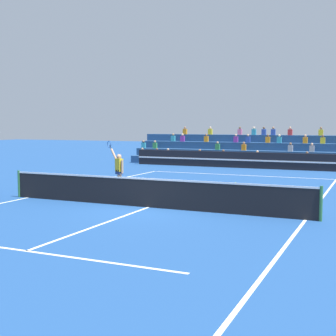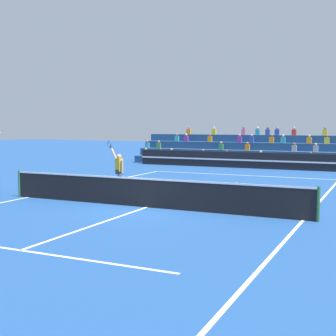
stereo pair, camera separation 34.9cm
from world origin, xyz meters
name	(u,v)px [view 1 (the left image)]	position (x,y,z in m)	size (l,w,h in m)	color
ground_plane	(148,207)	(0.00, 0.00, 0.00)	(120.00, 120.00, 0.00)	navy
court_lines	(148,207)	(0.00, 0.00, 0.00)	(11.10, 23.90, 0.01)	white
tennis_net	(148,192)	(0.00, 0.00, 0.54)	(12.00, 0.10, 1.10)	#2D6B38
sponsor_banner_wall	(257,160)	(0.00, 16.53, 0.55)	(18.00, 0.26, 1.10)	black
bleacher_stand	(267,154)	(-0.01, 19.70, 0.84)	(20.40, 3.80, 2.83)	navy
tennis_player	(119,171)	(-2.71, 2.57, 0.98)	(1.17, 0.73, 2.33)	tan
tennis_ball	(235,183)	(0.97, 7.95, 0.03)	(0.07, 0.07, 0.07)	#C6DB33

